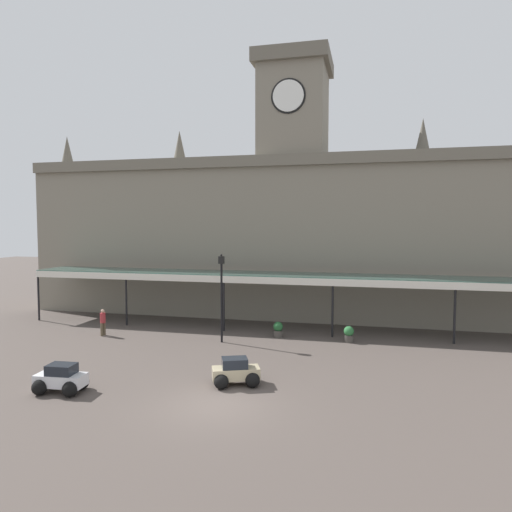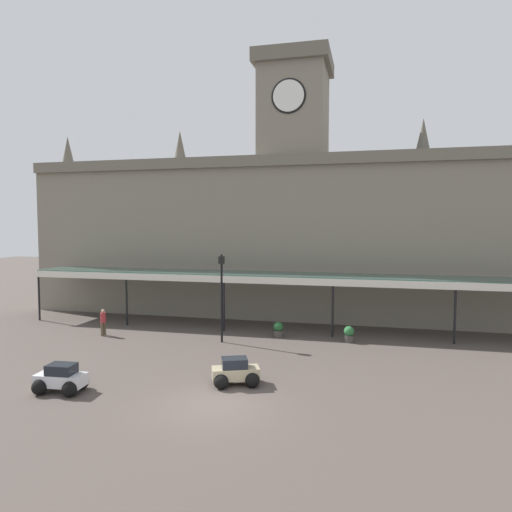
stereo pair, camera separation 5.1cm
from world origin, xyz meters
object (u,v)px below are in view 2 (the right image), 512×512
Objects in this scene: car_white_sedan at (61,380)px; planter_by_canopy at (278,329)px; victorian_lamppost at (222,288)px; car_beige_sedan at (235,373)px; pedestrian_crossing_forecourt at (103,321)px; planter_forecourt_centre at (349,334)px.

car_white_sedan is 13.48m from planter_by_canopy.
victorian_lamppost is 5.48× the size of planter_by_canopy.
victorian_lamppost is at bearing 112.59° from car_beige_sedan.
car_beige_sedan is at bearing -90.92° from planter_by_canopy.
pedestrian_crossing_forecourt is at bearing -178.43° from victorian_lamppost.
car_white_sedan is 16.00m from planter_forecourt_centre.
car_white_sedan reaches higher than planter_by_canopy.
car_white_sedan and car_beige_sedan have the same top height.
car_beige_sedan is at bearing -117.16° from planter_forecourt_centre.
victorian_lamppost is at bearing 67.36° from car_white_sedan.
planter_by_canopy is (-4.33, 0.22, 0.00)m from planter_forecourt_centre.
planter_by_canopy is at bearing 58.80° from car_white_sedan.
car_white_sedan is at bearing -121.20° from planter_by_canopy.
planter_forecourt_centre is 1.00× the size of planter_by_canopy.
pedestrian_crossing_forecourt reaches higher than car_white_sedan.
car_beige_sedan is 12.59m from pedestrian_crossing_forecourt.
pedestrian_crossing_forecourt is 8.13m from victorian_lamppost.
car_beige_sedan is 8.93m from planter_by_canopy.
car_beige_sedan is at bearing 20.78° from car_white_sedan.
planter_forecourt_centre is (4.47, 8.72, -0.01)m from car_beige_sedan.
planter_by_canopy is at bearing 177.15° from planter_forecourt_centre.
pedestrian_crossing_forecourt is at bearing -168.29° from planter_by_canopy.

